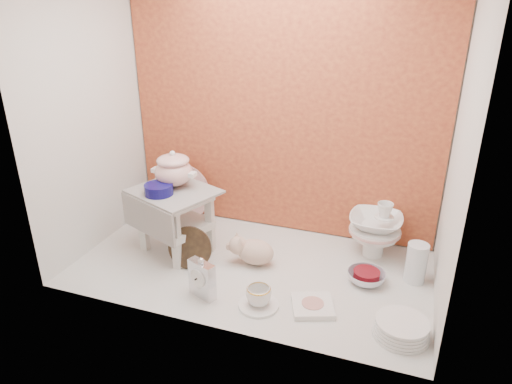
# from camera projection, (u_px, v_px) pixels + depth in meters

# --- Properties ---
(ground) EXTENTS (1.80, 1.80, 0.00)m
(ground) POSITION_uv_depth(u_px,v_px,m) (251.00, 267.00, 2.42)
(ground) COLOR silver
(ground) RESTS_ON ground
(niche_shell) EXTENTS (1.86, 1.03, 1.53)m
(niche_shell) POSITION_uv_depth(u_px,v_px,m) (263.00, 81.00, 2.21)
(niche_shell) COLOR #C86332
(niche_shell) RESTS_ON ground
(step_stool) EXTENTS (0.52, 0.49, 0.36)m
(step_stool) POSITION_uv_depth(u_px,v_px,m) (176.00, 221.00, 2.51)
(step_stool) COLOR silver
(step_stool) RESTS_ON ground
(soup_tureen) EXTENTS (0.24, 0.24, 0.20)m
(soup_tureen) POSITION_uv_depth(u_px,v_px,m) (174.00, 169.00, 2.45)
(soup_tureen) COLOR white
(soup_tureen) RESTS_ON step_stool
(cobalt_bowl) EXTENTS (0.18, 0.18, 0.05)m
(cobalt_bowl) POSITION_uv_depth(u_px,v_px,m) (159.00, 189.00, 2.38)
(cobalt_bowl) COLOR #0F0B53
(cobalt_bowl) RESTS_ON step_stool
(floral_platter) EXTENTS (0.37, 0.15, 0.36)m
(floral_platter) POSITION_uv_depth(u_px,v_px,m) (181.00, 193.00, 2.85)
(floral_platter) COLOR white
(floral_platter) RESTS_ON ground
(blue_white_vase) EXTENTS (0.31, 0.31, 0.26)m
(blue_white_vase) POSITION_uv_depth(u_px,v_px,m) (163.00, 198.00, 2.91)
(blue_white_vase) COLOR white
(blue_white_vase) RESTS_ON ground
(lacquer_tray) EXTENTS (0.24, 0.10, 0.23)m
(lacquer_tray) POSITION_uv_depth(u_px,v_px,m) (190.00, 248.00, 2.37)
(lacquer_tray) COLOR black
(lacquer_tray) RESTS_ON ground
(mantel_clock) EXTENTS (0.15, 0.10, 0.20)m
(mantel_clock) POSITION_uv_depth(u_px,v_px,m) (202.00, 278.00, 2.15)
(mantel_clock) COLOR silver
(mantel_clock) RESTS_ON ground
(plush_pig) EXTENTS (0.27, 0.21, 0.15)m
(plush_pig) POSITION_uv_depth(u_px,v_px,m) (256.00, 252.00, 2.42)
(plush_pig) COLOR tan
(plush_pig) RESTS_ON ground
(teacup_saucer) EXTENTS (0.22, 0.22, 0.01)m
(teacup_saucer) POSITION_uv_depth(u_px,v_px,m) (259.00, 305.00, 2.11)
(teacup_saucer) COLOR white
(teacup_saucer) RESTS_ON ground
(gold_rim_teacup) EXTENTS (0.15, 0.15, 0.09)m
(gold_rim_teacup) POSITION_uv_depth(u_px,v_px,m) (259.00, 296.00, 2.09)
(gold_rim_teacup) COLOR white
(gold_rim_teacup) RESTS_ON teacup_saucer
(lattice_dish) EXTENTS (0.23, 0.23, 0.03)m
(lattice_dish) POSITION_uv_depth(u_px,v_px,m) (313.00, 306.00, 2.10)
(lattice_dish) COLOR white
(lattice_dish) RESTS_ON ground
(dinner_plate_stack) EXTENTS (0.25, 0.25, 0.07)m
(dinner_plate_stack) POSITION_uv_depth(u_px,v_px,m) (402.00, 328.00, 1.92)
(dinner_plate_stack) COLOR white
(dinner_plate_stack) RESTS_ON ground
(crystal_bowl) EXTENTS (0.25, 0.25, 0.06)m
(crystal_bowl) POSITION_uv_depth(u_px,v_px,m) (366.00, 277.00, 2.28)
(crystal_bowl) COLOR silver
(crystal_bowl) RESTS_ON ground
(clear_glass_vase) EXTENTS (0.12, 0.12, 0.20)m
(clear_glass_vase) POSITION_uv_depth(u_px,v_px,m) (416.00, 263.00, 2.27)
(clear_glass_vase) COLOR silver
(clear_glass_vase) RESTS_ON ground
(porcelain_tower) EXTENTS (0.33, 0.33, 0.32)m
(porcelain_tower) POSITION_uv_depth(u_px,v_px,m) (375.00, 228.00, 2.47)
(porcelain_tower) COLOR white
(porcelain_tower) RESTS_ON ground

